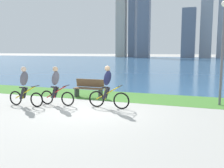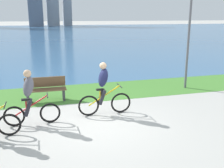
{
  "view_description": "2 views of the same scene",
  "coord_description": "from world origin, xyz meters",
  "px_view_note": "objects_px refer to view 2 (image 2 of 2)",
  "views": [
    {
      "loc": [
        4.06,
        -8.86,
        2.32
      ],
      "look_at": [
        0.6,
        0.51,
        1.01
      ],
      "focal_mm": 41.09,
      "sensor_mm": 36.0,
      "label": 1
    },
    {
      "loc": [
        -1.54,
        -7.23,
        3.12
      ],
      "look_at": [
        0.67,
        0.69,
        0.98
      ],
      "focal_mm": 42.26,
      "sensor_mm": 36.0,
      "label": 2
    }
  ],
  "objects_px": {
    "cyclist_trailing": "(30,98)",
    "bench_near_path": "(46,89)",
    "cyclist_lead": "(104,89)",
    "lamppost_tall": "(190,23)"
  },
  "relations": [
    {
      "from": "cyclist_trailing",
      "to": "lamppost_tall",
      "type": "relative_size",
      "value": 0.38
    },
    {
      "from": "cyclist_lead",
      "to": "cyclist_trailing",
      "type": "distance_m",
      "value": 2.27
    },
    {
      "from": "bench_near_path",
      "to": "lamppost_tall",
      "type": "bearing_deg",
      "value": 2.36
    },
    {
      "from": "bench_near_path",
      "to": "cyclist_lead",
      "type": "bearing_deg",
      "value": -47.88
    },
    {
      "from": "lamppost_tall",
      "to": "bench_near_path",
      "type": "bearing_deg",
      "value": -177.64
    },
    {
      "from": "cyclist_trailing",
      "to": "bench_near_path",
      "type": "relative_size",
      "value": 1.1
    },
    {
      "from": "lamppost_tall",
      "to": "cyclist_lead",
      "type": "bearing_deg",
      "value": -152.78
    },
    {
      "from": "cyclist_trailing",
      "to": "bench_near_path",
      "type": "height_order",
      "value": "cyclist_trailing"
    },
    {
      "from": "cyclist_trailing",
      "to": "bench_near_path",
      "type": "distance_m",
      "value": 2.28
    },
    {
      "from": "cyclist_trailing",
      "to": "cyclist_lead",
      "type": "bearing_deg",
      "value": 6.08
    }
  ]
}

